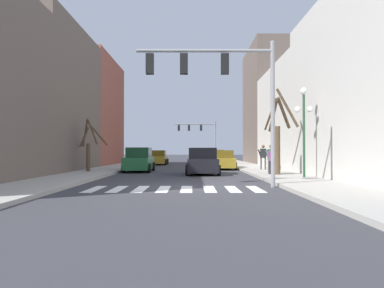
% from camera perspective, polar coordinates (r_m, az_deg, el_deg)
% --- Properties ---
extents(ground_plane, '(240.00, 240.00, 0.00)m').
position_cam_1_polar(ground_plane, '(15.75, -2.17, -6.50)').
color(ground_plane, '#38383D').
extents(sidewalk_left, '(2.93, 90.00, 0.15)m').
position_cam_1_polar(sidewalk_left, '(16.96, -21.89, -5.78)').
color(sidewalk_left, '#ADA89E').
rests_on(sidewalk_left, ground_plane).
extents(sidewalk_right, '(2.93, 90.00, 0.15)m').
position_cam_1_polar(sidewalk_right, '(16.51, 18.11, -5.94)').
color(sidewalk_right, '#ADA89E').
rests_on(sidewalk_right, ground_plane).
extents(building_row_left, '(6.00, 33.22, 10.64)m').
position_cam_1_polar(building_row_left, '(29.12, -21.70, 6.02)').
color(building_row_left, '#66564C').
rests_on(building_row_left, ground_plane).
extents(building_row_right, '(6.00, 38.05, 13.19)m').
position_cam_1_polar(building_row_right, '(31.79, 17.73, 5.77)').
color(building_row_right, beige).
rests_on(building_row_right, ground_plane).
extents(crosswalk_stripes, '(6.75, 2.60, 0.01)m').
position_cam_1_polar(crosswalk_stripes, '(14.72, -2.35, -6.88)').
color(crosswalk_stripes, white).
rests_on(crosswalk_stripes, ground_plane).
extents(traffic_signal_near, '(5.71, 0.28, 6.02)m').
position_cam_1_polar(traffic_signal_near, '(15.64, 4.81, 9.76)').
color(traffic_signal_near, gray).
rests_on(traffic_signal_near, ground_plane).
extents(traffic_signal_far, '(5.87, 0.28, 5.70)m').
position_cam_1_polar(traffic_signal_far, '(53.43, 1.46, 1.88)').
color(traffic_signal_far, gray).
rests_on(traffic_signal_far, ground_plane).
extents(street_lamp_right_corner, '(0.95, 0.36, 4.57)m').
position_cam_1_polar(street_lamp_right_corner, '(19.89, 16.93, 4.41)').
color(street_lamp_right_corner, '#1E4C2D').
rests_on(street_lamp_right_corner, sidewalk_right).
extents(car_parked_right_near, '(2.13, 4.75, 1.53)m').
position_cam_1_polar(car_parked_right_near, '(30.42, 4.76, -2.49)').
color(car_parked_right_near, '#A38423').
rests_on(car_parked_right_near, ground_plane).
extents(car_at_intersection, '(2.11, 4.22, 1.68)m').
position_cam_1_polar(car_at_intersection, '(23.75, 1.84, -2.76)').
color(car_at_intersection, black).
rests_on(car_at_intersection, ground_plane).
extents(car_parked_right_mid, '(2.15, 4.89, 1.53)m').
position_cam_1_polar(car_parked_right_mid, '(40.27, -5.02, -2.12)').
color(car_parked_right_mid, '#A38423').
rests_on(car_parked_right_mid, ground_plane).
extents(car_parked_left_near, '(2.18, 4.27, 1.59)m').
position_cam_1_polar(car_parked_left_near, '(39.01, 3.73, -2.12)').
color(car_parked_left_near, '#A38423').
rests_on(car_parked_left_near, ground_plane).
extents(car_parked_right_far, '(1.97, 4.38, 1.72)m').
position_cam_1_polar(car_parked_right_far, '(27.06, -7.80, -2.50)').
color(car_parked_right_far, '#236B38').
rests_on(car_parked_right_far, ground_plane).
extents(pedestrian_on_right_sidewalk, '(0.76, 0.33, 1.77)m').
position_cam_1_polar(pedestrian_on_right_sidewalk, '(27.24, 11.05, -1.64)').
color(pedestrian_on_right_sidewalk, '#4C4C51').
rests_on(pedestrian_on_right_sidewalk, sidewalk_right).
extents(pedestrian_waiting_at_curb, '(0.70, 0.24, 1.61)m').
position_cam_1_polar(pedestrian_waiting_at_curb, '(22.04, 12.43, -2.03)').
color(pedestrian_waiting_at_curb, black).
rests_on(pedestrian_waiting_at_curb, sidewalk_right).
extents(pedestrian_near_right_corner, '(0.74, 0.27, 1.72)m').
position_cam_1_polar(pedestrian_near_right_corner, '(22.43, 12.24, -1.86)').
color(pedestrian_near_right_corner, '#4C4C51').
rests_on(pedestrian_near_right_corner, sidewalk_right).
extents(street_tree_right_mid, '(1.73, 1.82, 4.92)m').
position_cam_1_polar(street_tree_right_mid, '(22.06, 13.26, 1.52)').
color(street_tree_right_mid, brown).
rests_on(street_tree_right_mid, sidewalk_right).
extents(street_tree_right_far, '(2.04, 1.56, 3.48)m').
position_cam_1_polar(street_tree_right_far, '(25.60, -15.15, -0.29)').
color(street_tree_right_far, brown).
rests_on(street_tree_right_far, sidewalk_left).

